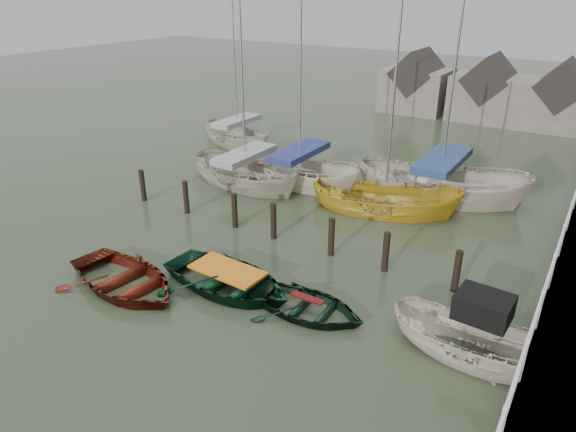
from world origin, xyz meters
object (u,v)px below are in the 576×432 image
Objects in this scene: motorboat at (473,355)px; sailboat_b at (299,181)px; sailboat_a at (246,183)px; sailboat_d at (438,196)px; rowboat_dkgreen at (307,313)px; sailboat_e at (238,143)px; sailboat_c at (384,210)px; rowboat_green at (229,289)px; rowboat_red at (126,288)px.

sailboat_b is (-10.21, 8.38, -0.03)m from motorboat.
sailboat_d is (8.12, 3.35, -0.00)m from sailboat_a.
sailboat_a is 0.88× the size of sailboat_d.
sailboat_a is at bearing 44.60° from rowboat_dkgreen.
sailboat_e reaches higher than rowboat_dkgreen.
sailboat_c is at bearing -76.21° from sailboat_a.
rowboat_green is at bearing -138.61° from sailboat_a.
rowboat_dkgreen is at bearing -139.79° from sailboat_b.
rowboat_red is 13.92m from sailboat_d.
sailboat_a is at bearing 81.83° from sailboat_c.
sailboat_e is (-6.33, 3.49, 0.00)m from sailboat_b.
rowboat_dkgreen is 10.59m from sailboat_b.
rowboat_red is at bearing 150.07° from sailboat_d.
rowboat_green is 9.03m from sailboat_a.
sailboat_d is 1.14× the size of sailboat_e.
sailboat_c is (6.69, 0.65, -0.05)m from sailboat_a.
sailboat_e is (-12.01, 12.42, 0.06)m from rowboat_dkgreen.
sailboat_b is (-5.68, 8.94, 0.06)m from rowboat_dkgreen.
sailboat_a is at bearing 136.46° from sailboat_b.
rowboat_dkgreen is at bearing -114.46° from sailboat_e.
sailboat_c is at bearing -93.44° from sailboat_b.
motorboat is 0.45× the size of sailboat_c.
motorboat is 0.42× the size of sailboat_e.
sailboat_a is 0.88× the size of sailboat_b.
rowboat_dkgreen is at bearing 100.54° from motorboat.
sailboat_d reaches higher than sailboat_c.
rowboat_green is 9.61m from sailboat_b.
sailboat_c is at bearing -16.17° from rowboat_red.
sailboat_c is (1.75, 8.21, 0.01)m from rowboat_green.
sailboat_b reaches higher than sailboat_a.
rowboat_red is 1.27× the size of rowboat_dkgreen.
rowboat_dkgreen is 8.06m from sailboat_c.
sailboat_b is 0.99× the size of sailboat_d.
sailboat_b is at bearing 101.30° from sailboat_d.
sailboat_b is at bearing 20.60° from rowboat_green.
sailboat_a is 8.79m from sailboat_d.
sailboat_b reaches higher than sailboat_e.
sailboat_e reaches higher than motorboat.
sailboat_d is at bearing -76.33° from sailboat_e.
sailboat_e is at bearing 57.86° from motorboat.
sailboat_a is 1.08× the size of sailboat_c.
rowboat_green is 11.37m from sailboat_d.
sailboat_a is at bearing 35.84° from rowboat_green.
rowboat_green is (2.73, 1.69, 0.00)m from rowboat_red.
rowboat_green is at bearing -154.29° from sailboat_b.
sailboat_a is (-4.94, 7.56, 0.06)m from rowboat_green.
sailboat_d is (-4.07, 10.15, -0.03)m from motorboat.
sailboat_c is (-5.51, 7.44, -0.08)m from motorboat.
sailboat_b is 1.22× the size of sailboat_c.
sailboat_c reaches higher than rowboat_dkgreen.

